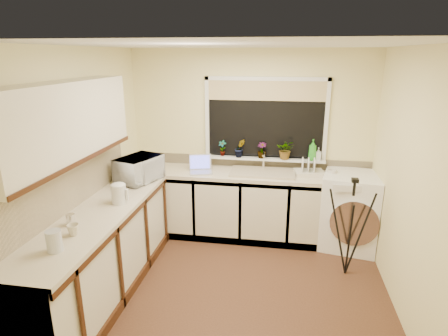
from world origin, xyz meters
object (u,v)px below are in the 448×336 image
at_px(plant_a, 222,148).
at_px(plant_b, 240,148).
at_px(tripod, 350,228).
at_px(cup_back, 332,173).
at_px(glass_jug, 54,241).
at_px(microwave, 139,169).
at_px(soap_bottle_clear, 318,154).
at_px(steel_jar, 71,220).
at_px(plant_c, 262,150).
at_px(plant_d, 286,150).
at_px(soap_bottle_green, 313,150).
at_px(cup_left, 73,230).
at_px(dish_rack, 309,173).
at_px(washing_machine, 350,210).
at_px(kettle, 119,194).
at_px(laptop, 201,167).

xyz_separation_m(plant_a, plant_b, (0.24, -0.03, 0.02)).
distance_m(tripod, cup_back, 0.83).
relative_size(glass_jug, microwave, 0.32).
distance_m(soap_bottle_clear, cup_back, 0.33).
relative_size(steel_jar, plant_c, 0.50).
relative_size(microwave, cup_back, 4.45).
height_order(plant_d, soap_bottle_green, soap_bottle_green).
xyz_separation_m(steel_jar, soap_bottle_clear, (2.30, 2.02, 0.18)).
distance_m(tripod, cup_left, 2.80).
xyz_separation_m(glass_jug, cup_back, (2.33, 2.24, -0.04)).
height_order(soap_bottle_clear, cup_left, soap_bottle_clear).
bearing_deg(cup_left, plant_b, 62.09).
bearing_deg(soap_bottle_green, tripod, -67.51).
bearing_deg(soap_bottle_green, plant_d, -179.90).
height_order(dish_rack, glass_jug, glass_jug).
bearing_deg(cup_back, plant_a, 170.95).
bearing_deg(steel_jar, plant_c, 51.92).
relative_size(washing_machine, tripod, 0.85).
relative_size(dish_rack, cup_left, 3.45).
distance_m(tripod, soap_bottle_green, 1.18).
bearing_deg(kettle, plant_a, 60.70).
relative_size(soap_bottle_green, cup_left, 2.66).
height_order(steel_jar, soap_bottle_clear, soap_bottle_clear).
relative_size(laptop, microwave, 0.66).
distance_m(glass_jug, steel_jar, 0.47).
distance_m(steel_jar, soap_bottle_clear, 3.06).
bearing_deg(plant_b, cup_back, -9.37).
bearing_deg(steel_jar, soap_bottle_clear, 41.25).
height_order(kettle, soap_bottle_green, soap_bottle_green).
distance_m(dish_rack, soap_bottle_green, 0.31).
xyz_separation_m(kettle, plant_b, (1.07, 1.44, 0.18)).
xyz_separation_m(soap_bottle_clear, cup_back, (0.17, -0.22, -0.19)).
relative_size(soap_bottle_clear, cup_left, 1.60).
xyz_separation_m(tripod, plant_c, (-1.04, 0.93, 0.59)).
bearing_deg(soap_bottle_green, soap_bottle_clear, 12.99).
distance_m(washing_machine, kettle, 2.83).
bearing_deg(cup_left, washing_machine, 36.73).
bearing_deg(steel_jar, glass_jug, -73.38).
distance_m(glass_jug, soap_bottle_clear, 3.28).
distance_m(plant_a, plant_c, 0.53).
relative_size(kettle, glass_jug, 1.14).
bearing_deg(kettle, dish_rack, 32.88).
xyz_separation_m(tripod, microwave, (-2.46, 0.19, 0.48)).
distance_m(dish_rack, microwave, 2.12).
distance_m(laptop, plant_b, 0.58).
xyz_separation_m(washing_machine, steel_jar, (-2.72, -1.76, 0.47)).
bearing_deg(dish_rack, plant_c, 155.84).
xyz_separation_m(dish_rack, cup_left, (-2.06, -2.01, 0.02)).
bearing_deg(soap_bottle_green, plant_a, 178.77).
xyz_separation_m(plant_d, cup_back, (0.59, -0.20, -0.23)).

